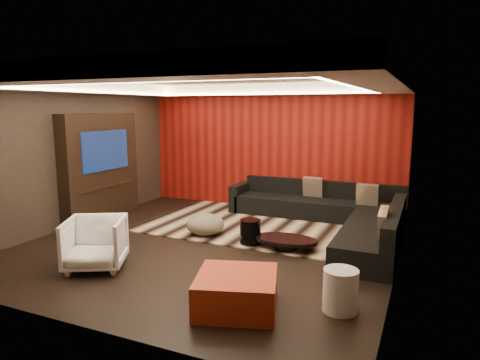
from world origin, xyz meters
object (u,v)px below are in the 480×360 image
at_px(orange_ottoman, 237,291).
at_px(armchair, 95,243).
at_px(sectional_sofa, 335,215).
at_px(coffee_table, 286,243).
at_px(drum_stool, 250,232).
at_px(white_side_table, 340,290).

xyz_separation_m(orange_ottoman, armchair, (-2.39, 0.31, 0.17)).
bearing_deg(sectional_sofa, armchair, -128.23).
distance_m(coffee_table, orange_ottoman, 2.22).
bearing_deg(drum_stool, coffee_table, 0.00).
relative_size(orange_ottoman, armchair, 1.11).
bearing_deg(coffee_table, drum_stool, 180.00).
height_order(coffee_table, armchair, armchair).
relative_size(coffee_table, drum_stool, 2.53).
distance_m(coffee_table, sectional_sofa, 1.65).
bearing_deg(drum_stool, orange_ottoman, -71.28).
xyz_separation_m(drum_stool, orange_ottoman, (0.75, -2.22, -0.03)).
height_order(drum_stool, white_side_table, white_side_table).
xyz_separation_m(drum_stool, sectional_sofa, (1.10, 1.58, 0.03)).
relative_size(white_side_table, sectional_sofa, 0.14).
relative_size(coffee_table, sectional_sofa, 0.29).
xyz_separation_m(white_side_table, sectional_sofa, (-0.77, 3.38, 0.01)).
height_order(drum_stool, sectional_sofa, sectional_sofa).
bearing_deg(white_side_table, orange_ottoman, -159.75).
relative_size(drum_stool, white_side_table, 0.84).
bearing_deg(orange_ottoman, drum_stool, 108.72).
bearing_deg(armchair, white_side_table, -26.31).
height_order(white_side_table, armchair, armchair).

